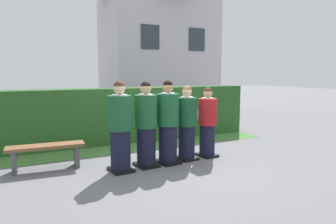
% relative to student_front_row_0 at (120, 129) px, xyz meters
% --- Properties ---
extents(ground_plane, '(60.00, 60.00, 0.00)m').
position_rel_student_front_row_0_xyz_m(ground_plane, '(1.03, 0.08, -0.81)').
color(ground_plane, slate).
extents(student_front_row_0, '(0.44, 0.51, 1.69)m').
position_rel_student_front_row_0_xyz_m(student_front_row_0, '(0.00, 0.00, 0.00)').
color(student_front_row_0, black).
rests_on(student_front_row_0, ground).
extents(student_front_row_1, '(0.44, 0.55, 1.68)m').
position_rel_student_front_row_0_xyz_m(student_front_row_1, '(0.55, 0.07, -0.01)').
color(student_front_row_1, black).
rests_on(student_front_row_1, ground).
extents(student_front_row_2, '(0.44, 0.52, 1.69)m').
position_rel_student_front_row_0_xyz_m(student_front_row_2, '(1.02, 0.07, -0.00)').
color(student_front_row_2, black).
rests_on(student_front_row_2, ground).
extents(student_front_row_3, '(0.41, 0.51, 1.57)m').
position_rel_student_front_row_0_xyz_m(student_front_row_3, '(1.50, 0.13, -0.06)').
color(student_front_row_3, black).
rests_on(student_front_row_3, ground).
extents(student_in_red_blazer, '(0.40, 0.50, 1.52)m').
position_rel_student_front_row_0_xyz_m(student_in_red_blazer, '(2.03, 0.13, -0.08)').
color(student_in_red_blazer, black).
rests_on(student_in_red_blazer, ground).
extents(hedge, '(7.00, 0.70, 1.44)m').
position_rel_student_front_row_0_xyz_m(hedge, '(1.03, 2.39, -0.09)').
color(hedge, '#285623').
rests_on(hedge, ground).
extents(school_building_main, '(5.87, 3.78, 7.24)m').
position_rel_student_front_row_0_xyz_m(school_building_main, '(5.21, 9.48, 2.90)').
color(school_building_main, silver).
rests_on(school_building_main, ground).
extents(wooden_bench, '(1.42, 0.45, 0.48)m').
position_rel_student_front_row_0_xyz_m(wooden_bench, '(-1.23, 0.72, -0.46)').
color(wooden_bench, brown).
rests_on(wooden_bench, ground).
extents(lawn_strip, '(7.00, 0.90, 0.01)m').
position_rel_student_front_row_0_xyz_m(lawn_strip, '(1.03, 1.59, -0.80)').
color(lawn_strip, '#477A38').
rests_on(lawn_strip, ground).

